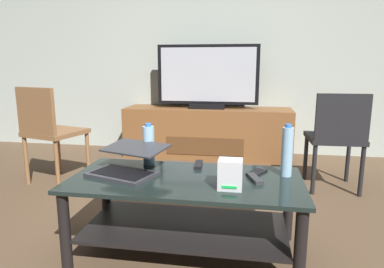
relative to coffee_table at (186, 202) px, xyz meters
The scene contains 14 objects.
ground_plane 0.33m from the coffee_table, 150.64° to the left, with size 7.68×7.68×0.00m, color brown.
back_wall 2.73m from the coffee_table, 91.81° to the left, with size 6.40×0.12×2.80m, color #A8B2A8.
coffee_table is the anchor object (origin of this frame).
media_cabinet 2.19m from the coffee_table, 93.83° to the left, with size 1.94×0.51×0.57m.
television 2.25m from the coffee_table, 93.87° to the left, with size 1.16×0.20×0.73m.
dining_chair 1.63m from the coffee_table, 48.42° to the left, with size 0.45×0.45×0.85m.
side_chair 1.74m from the coffee_table, 145.88° to the left, with size 0.54×0.54×0.89m.
laptop 0.41m from the coffee_table, behind, with size 0.47×0.47×0.15m.
router_box 0.36m from the coffee_table, 25.54° to the right, with size 0.12×0.11×0.15m.
water_bottle_near 0.45m from the coffee_table, 139.90° to the left, with size 0.07×0.07×0.26m.
water_bottle_far 0.64m from the coffee_table, 13.95° to the left, with size 0.06×0.06×0.30m.
cell_phone 0.45m from the coffee_table, 21.68° to the left, with size 0.07×0.14×0.01m, color black.
tv_remote 0.28m from the coffee_table, 80.90° to the left, with size 0.04×0.16×0.02m, color black.
soundbar_remote 0.41m from the coffee_table, ahead, with size 0.04×0.16×0.02m, color #2D2D30.
Camera 1 is at (0.42, -1.86, 1.09)m, focal length 32.33 mm.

